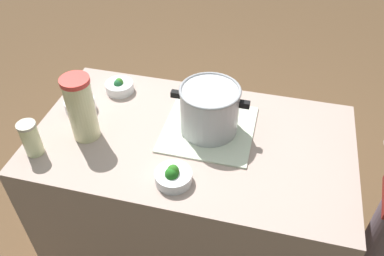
{
  "coord_description": "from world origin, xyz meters",
  "views": [
    {
      "loc": [
        0.27,
        -1.09,
        1.96
      ],
      "look_at": [
        0.0,
        0.0,
        0.95
      ],
      "focal_mm": 36.86,
      "sensor_mm": 36.0,
      "label": 1
    }
  ],
  "objects_px": {
    "lemonade_pitcher": "(81,108)",
    "broccoli_bowl_back": "(79,104)",
    "mason_jar": "(31,138)",
    "cooking_pot": "(209,109)",
    "broccoli_bowl_center": "(119,86)",
    "broccoli_bowl_front": "(173,176)"
  },
  "relations": [
    {
      "from": "broccoli_bowl_center",
      "to": "cooking_pot",
      "type": "bearing_deg",
      "value": -19.48
    },
    {
      "from": "lemonade_pitcher",
      "to": "broccoli_bowl_center",
      "type": "relative_size",
      "value": 2.17
    },
    {
      "from": "lemonade_pitcher",
      "to": "broccoli_bowl_back",
      "type": "distance_m",
      "value": 0.2
    },
    {
      "from": "broccoli_bowl_center",
      "to": "lemonade_pitcher",
      "type": "bearing_deg",
      "value": -93.15
    },
    {
      "from": "mason_jar",
      "to": "broccoli_bowl_center",
      "type": "distance_m",
      "value": 0.47
    },
    {
      "from": "lemonade_pitcher",
      "to": "mason_jar",
      "type": "distance_m",
      "value": 0.21
    },
    {
      "from": "cooking_pot",
      "to": "lemonade_pitcher",
      "type": "height_order",
      "value": "lemonade_pitcher"
    },
    {
      "from": "lemonade_pitcher",
      "to": "broccoli_bowl_back",
      "type": "bearing_deg",
      "value": 125.07
    },
    {
      "from": "broccoli_bowl_front",
      "to": "broccoli_bowl_back",
      "type": "relative_size",
      "value": 1.02
    },
    {
      "from": "broccoli_bowl_front",
      "to": "cooking_pot",
      "type": "bearing_deg",
      "value": 77.89
    },
    {
      "from": "lemonade_pitcher",
      "to": "broccoli_bowl_front",
      "type": "bearing_deg",
      "value": -20.4
    },
    {
      "from": "mason_jar",
      "to": "broccoli_bowl_back",
      "type": "xyz_separation_m",
      "value": [
        0.05,
        0.27,
        -0.04
      ]
    },
    {
      "from": "cooking_pot",
      "to": "broccoli_bowl_back",
      "type": "distance_m",
      "value": 0.56
    },
    {
      "from": "cooking_pot",
      "to": "broccoli_bowl_center",
      "type": "bearing_deg",
      "value": 160.52
    },
    {
      "from": "lemonade_pitcher",
      "to": "mason_jar",
      "type": "height_order",
      "value": "lemonade_pitcher"
    },
    {
      "from": "mason_jar",
      "to": "broccoli_bowl_back",
      "type": "bearing_deg",
      "value": 79.27
    },
    {
      "from": "cooking_pot",
      "to": "mason_jar",
      "type": "xyz_separation_m",
      "value": [
        -0.61,
        -0.28,
        -0.04
      ]
    },
    {
      "from": "mason_jar",
      "to": "broccoli_bowl_center",
      "type": "height_order",
      "value": "mason_jar"
    },
    {
      "from": "mason_jar",
      "to": "broccoli_bowl_front",
      "type": "height_order",
      "value": "mason_jar"
    },
    {
      "from": "cooking_pot",
      "to": "broccoli_bowl_center",
      "type": "distance_m",
      "value": 0.48
    },
    {
      "from": "cooking_pot",
      "to": "lemonade_pitcher",
      "type": "bearing_deg",
      "value": -162.27
    },
    {
      "from": "broccoli_bowl_back",
      "to": "lemonade_pitcher",
      "type": "bearing_deg",
      "value": -54.93
    }
  ]
}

